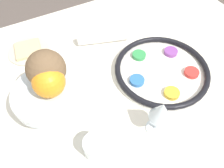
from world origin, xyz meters
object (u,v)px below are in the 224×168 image
object	(u,v)px
wine_glass	(161,112)
fruit_stand	(50,96)
napkin_roll	(102,38)
orange_fruit	(49,82)
bread_plate	(29,50)
seder_plate	(162,70)
coconut	(46,69)
cup_near	(95,147)

from	to	relation	value
wine_glass	fruit_stand	distance (m)	0.31
wine_glass	napkin_roll	xyz separation A→B (m)	(-0.04, -0.42, -0.08)
orange_fruit	napkin_roll	xyz separation A→B (m)	(-0.27, -0.23, -0.14)
bread_plate	seder_plate	bearing A→B (deg)	139.48
fruit_stand	orange_fruit	distance (m)	0.07
coconut	bread_plate	xyz separation A→B (m)	(0.02, -0.28, -0.16)
bread_plate	coconut	bearing A→B (deg)	93.89
fruit_stand	cup_near	size ratio (longest dim) A/B	3.04
bread_plate	napkin_roll	xyz separation A→B (m)	(-0.28, 0.08, 0.01)
seder_plate	bread_plate	size ratio (longest dim) A/B	2.14
napkin_roll	cup_near	distance (m)	0.46
orange_fruit	cup_near	xyz separation A→B (m)	(-0.05, 0.16, -0.13)
seder_plate	napkin_roll	bearing A→B (deg)	-66.07
wine_glass	bread_plate	bearing A→B (deg)	-64.11
orange_fruit	bread_plate	xyz separation A→B (m)	(0.01, -0.32, -0.15)
cup_near	bread_plate	bearing A→B (deg)	-83.17
wine_glass	napkin_roll	world-z (taller)	wine_glass
fruit_stand	wine_glass	bearing A→B (deg)	141.40
wine_glass	coconut	distance (m)	0.32
coconut	cup_near	size ratio (longest dim) A/B	1.60
seder_plate	wine_glass	bearing A→B (deg)	49.56
wine_glass	fruit_stand	size ratio (longest dim) A/B	0.67
bread_plate	fruit_stand	bearing A→B (deg)	90.15
orange_fruit	bread_plate	world-z (taller)	orange_fruit
cup_near	coconut	bearing A→B (deg)	-79.05
seder_plate	coconut	xyz separation A→B (m)	(0.37, -0.05, 0.16)
fruit_stand	cup_near	distance (m)	0.19
seder_plate	fruit_stand	xyz separation A→B (m)	(0.39, -0.02, 0.08)
fruit_stand	orange_fruit	bearing A→B (deg)	140.53
seder_plate	wine_glass	world-z (taller)	wine_glass
wine_glass	cup_near	bearing A→B (deg)	-6.88
orange_fruit	bread_plate	distance (m)	0.35
orange_fruit	wine_glass	bearing A→B (deg)	141.44
coconut	orange_fruit	bearing A→B (deg)	78.49
bread_plate	cup_near	world-z (taller)	cup_near
orange_fruit	bread_plate	size ratio (longest dim) A/B	0.55
orange_fruit	seder_plate	bearing A→B (deg)	177.76
seder_plate	fruit_stand	bearing A→B (deg)	-3.52
bread_plate	napkin_roll	distance (m)	0.29
seder_plate	bread_plate	distance (m)	0.51
fruit_stand	cup_near	bearing A→B (deg)	108.28
fruit_stand	bread_plate	distance (m)	0.32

